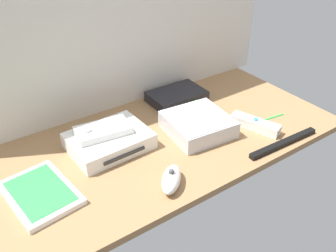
# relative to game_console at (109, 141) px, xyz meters

# --- Properties ---
(ground_plane) EXTENTS (1.00, 0.48, 0.02)m
(ground_plane) POSITION_rel_game_console_xyz_m (0.16, -0.05, -0.03)
(ground_plane) COLOR #936D47
(ground_plane) RESTS_ON ground
(back_wall) EXTENTS (1.10, 0.01, 0.64)m
(back_wall) POSITION_rel_game_console_xyz_m (0.16, 0.19, 0.30)
(back_wall) COLOR silver
(back_wall) RESTS_ON ground
(game_console) EXTENTS (0.21, 0.17, 0.04)m
(game_console) POSITION_rel_game_console_xyz_m (0.00, 0.00, 0.00)
(game_console) COLOR white
(game_console) RESTS_ON ground_plane
(mini_computer) EXTENTS (0.19, 0.19, 0.05)m
(mini_computer) POSITION_rel_game_console_xyz_m (0.25, -0.08, 0.00)
(mini_computer) COLOR silver
(mini_computer) RESTS_ON ground_plane
(game_case) EXTENTS (0.16, 0.20, 0.02)m
(game_case) POSITION_rel_game_console_xyz_m (-0.22, -0.08, -0.01)
(game_case) COLOR white
(game_case) RESTS_ON ground_plane
(network_router) EXTENTS (0.18, 0.13, 0.03)m
(network_router) POSITION_rel_game_console_xyz_m (0.30, 0.11, -0.00)
(network_router) COLOR black
(network_router) RESTS_ON ground_plane
(remote_wand) EXTENTS (0.08, 0.15, 0.03)m
(remote_wand) POSITION_rel_game_console_xyz_m (0.39, -0.16, -0.01)
(remote_wand) COLOR white
(remote_wand) RESTS_ON ground_plane
(remote_nunchuk) EXTENTS (0.10, 0.10, 0.05)m
(remote_nunchuk) POSITION_rel_game_console_xyz_m (0.05, -0.22, -0.00)
(remote_nunchuk) COLOR white
(remote_nunchuk) RESTS_ON ground_plane
(remote_classic_pad) EXTENTS (0.15, 0.10, 0.02)m
(remote_classic_pad) POSITION_rel_game_console_xyz_m (-0.01, 0.01, 0.03)
(remote_classic_pad) COLOR white
(remote_classic_pad) RESTS_ON game_console
(sensor_bar) EXTENTS (0.24, 0.03, 0.01)m
(sensor_bar) POSITION_rel_game_console_xyz_m (0.40, -0.27, -0.01)
(sensor_bar) COLOR black
(sensor_bar) RESTS_ON ground_plane
(stylus_pen) EXTENTS (0.09, 0.02, 0.01)m
(stylus_pen) POSITION_rel_game_console_xyz_m (0.48, -0.15, -0.02)
(stylus_pen) COLOR green
(stylus_pen) RESTS_ON ground_plane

